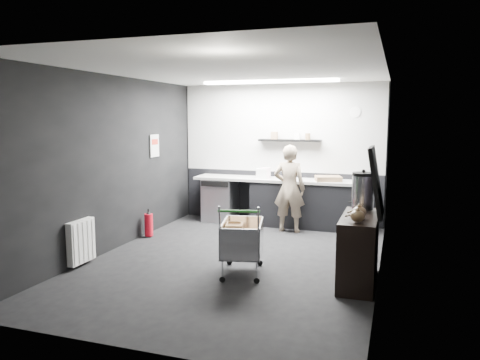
% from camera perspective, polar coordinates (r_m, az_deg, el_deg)
% --- Properties ---
extents(floor, '(5.50, 5.50, 0.00)m').
position_cam_1_polar(floor, '(6.86, -0.69, -9.81)').
color(floor, black).
rests_on(floor, ground).
extents(ceiling, '(5.50, 5.50, 0.00)m').
position_cam_1_polar(ceiling, '(6.57, -0.73, 13.26)').
color(ceiling, white).
rests_on(ceiling, wall_back).
extents(wall_back, '(5.50, 0.00, 5.50)m').
position_cam_1_polar(wall_back, '(9.21, 4.99, 3.22)').
color(wall_back, black).
rests_on(wall_back, floor).
extents(wall_front, '(5.50, 0.00, 5.50)m').
position_cam_1_polar(wall_front, '(4.11, -13.55, -2.47)').
color(wall_front, black).
rests_on(wall_front, floor).
extents(wall_left, '(0.00, 5.50, 5.50)m').
position_cam_1_polar(wall_left, '(7.48, -15.32, 1.95)').
color(wall_left, black).
rests_on(wall_left, floor).
extents(wall_right, '(0.00, 5.50, 5.50)m').
position_cam_1_polar(wall_right, '(6.21, 16.97, 0.78)').
color(wall_right, black).
rests_on(wall_right, floor).
extents(kitchen_wall_panel, '(3.95, 0.02, 1.70)m').
position_cam_1_polar(kitchen_wall_panel, '(9.16, 5.00, 6.33)').
color(kitchen_wall_panel, silver).
rests_on(kitchen_wall_panel, wall_back).
extents(dado_panel, '(3.95, 0.02, 1.00)m').
position_cam_1_polar(dado_panel, '(9.29, 4.90, -2.03)').
color(dado_panel, black).
rests_on(dado_panel, wall_back).
extents(floating_shelf, '(1.20, 0.22, 0.04)m').
position_cam_1_polar(floating_shelf, '(9.02, 6.05, 4.83)').
color(floating_shelf, black).
rests_on(floating_shelf, wall_back).
extents(wall_clock, '(0.20, 0.03, 0.20)m').
position_cam_1_polar(wall_clock, '(8.92, 13.86, 8.03)').
color(wall_clock, white).
rests_on(wall_clock, wall_back).
extents(poster, '(0.02, 0.30, 0.40)m').
position_cam_1_polar(poster, '(8.56, -10.39, 4.13)').
color(poster, silver).
rests_on(poster, wall_left).
extents(poster_red_band, '(0.02, 0.22, 0.10)m').
position_cam_1_polar(poster_red_band, '(8.55, -10.37, 4.60)').
color(poster_red_band, red).
rests_on(poster_red_band, poster).
extents(radiator, '(0.10, 0.50, 0.60)m').
position_cam_1_polar(radiator, '(6.90, -18.81, -7.09)').
color(radiator, white).
rests_on(radiator, wall_left).
extents(ceiling_strip, '(2.40, 0.20, 0.04)m').
position_cam_1_polar(ceiling_strip, '(8.33, 3.60, 11.85)').
color(ceiling_strip, white).
rests_on(ceiling_strip, ceiling).
extents(prep_counter, '(3.20, 0.61, 0.90)m').
position_cam_1_polar(prep_counter, '(8.97, 5.27, -2.65)').
color(prep_counter, black).
rests_on(prep_counter, floor).
extents(person, '(0.58, 0.39, 1.58)m').
position_cam_1_polar(person, '(8.44, 6.03, -1.04)').
color(person, beige).
rests_on(person, floor).
extents(shopping_cart, '(0.69, 0.97, 0.95)m').
position_cam_1_polar(shopping_cart, '(6.20, 0.25, -7.38)').
color(shopping_cart, silver).
rests_on(shopping_cart, floor).
extents(sideboard, '(0.49, 1.14, 1.71)m').
position_cam_1_polar(sideboard, '(6.04, 14.44, -7.09)').
color(sideboard, black).
rests_on(sideboard, floor).
extents(fire_extinguisher, '(0.14, 0.14, 0.47)m').
position_cam_1_polar(fire_extinguisher, '(8.25, -11.06, -5.29)').
color(fire_extinguisher, red).
rests_on(fire_extinguisher, floor).
extents(cardboard_box, '(0.54, 0.47, 0.09)m').
position_cam_1_polar(cardboard_box, '(8.69, 10.71, 0.17)').
color(cardboard_box, olive).
rests_on(cardboard_box, prep_counter).
extents(pink_tub, '(0.20, 0.20, 0.20)m').
position_cam_1_polar(pink_tub, '(8.98, 3.11, 0.88)').
color(pink_tub, white).
rests_on(pink_tub, prep_counter).
extents(white_container, '(0.23, 0.19, 0.18)m').
position_cam_1_polar(white_container, '(8.95, 2.67, 0.80)').
color(white_container, white).
rests_on(white_container, prep_counter).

